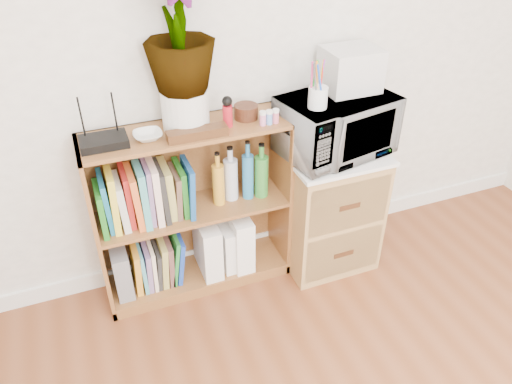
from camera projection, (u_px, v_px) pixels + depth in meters
skirting_board at (248, 242)px, 3.04m from camera, size 4.00×0.02×0.10m
bookshelf at (193, 211)px, 2.59m from camera, size 1.00×0.30×0.95m
wicker_unit at (327, 208)px, 2.82m from camera, size 0.50×0.45×0.70m
microwave at (336, 126)px, 2.52m from camera, size 0.61×0.47×0.30m
pen_cup at (318, 97)px, 2.31m from camera, size 0.09×0.09×0.10m
small_appliance at (350, 69)px, 2.46m from camera, size 0.27×0.22×0.21m
router at (104, 141)px, 2.18m from camera, size 0.21×0.14×0.04m
white_bowl at (148, 136)px, 2.23m from camera, size 0.13×0.13×0.03m
plant_pot at (185, 109)px, 2.28m from camera, size 0.22×0.22×0.18m
potted_plant at (178, 28)px, 2.08m from camera, size 0.31×0.31×0.55m
trinket_box at (197, 133)px, 2.24m from camera, size 0.28×0.07×0.04m
kokeshi_doll at (228, 116)px, 2.32m from camera, size 0.05×0.05×0.10m
wooden_bowl at (246, 112)px, 2.40m from camera, size 0.12×0.12×0.07m
paint_jars at (269, 119)px, 2.35m from camera, size 0.10×0.04×0.05m
file_box at (121, 269)px, 2.61m from camera, size 0.08×0.22×0.28m
magazine_holder_left at (207, 246)px, 2.73m from camera, size 0.10×0.26×0.32m
magazine_holder_mid at (227, 245)px, 2.78m from camera, size 0.09×0.22×0.27m
magazine_holder_right at (238, 238)px, 2.78m from camera, size 0.10×0.26×0.33m
cookbooks at (144, 194)px, 2.42m from camera, size 0.46×0.20×0.31m
liquor_bottles at (240, 173)px, 2.57m from camera, size 0.30×0.07×0.32m
lower_books at (157, 262)px, 2.68m from camera, size 0.28×0.19×0.28m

